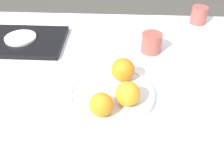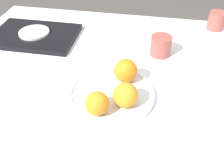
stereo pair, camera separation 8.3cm
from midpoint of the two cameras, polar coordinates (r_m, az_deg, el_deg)
table at (r=1.27m, az=2.34°, el=-8.98°), size 1.27×0.85×0.75m
fruit_platter at (r=0.86m, az=2.77°, el=-2.22°), size 0.28×0.28×0.02m
orange_0 at (r=0.89m, az=5.68°, el=2.82°), size 0.08×0.08×0.08m
orange_1 at (r=0.77m, az=-0.39°, el=-4.38°), size 0.07×0.07×0.07m
orange_2 at (r=0.79m, az=5.96°, el=-2.54°), size 0.08×0.08×0.08m
serving_tray at (r=1.21m, az=-14.59°, el=10.12°), size 0.37×0.25×0.02m
side_plate at (r=1.21m, az=-14.71°, el=10.74°), size 0.13×0.13×0.01m
cup_1 at (r=1.07m, az=12.81°, el=8.05°), size 0.08×0.08×0.08m
cup_2 at (r=1.34m, az=23.47°, el=12.49°), size 0.08×0.08×0.08m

